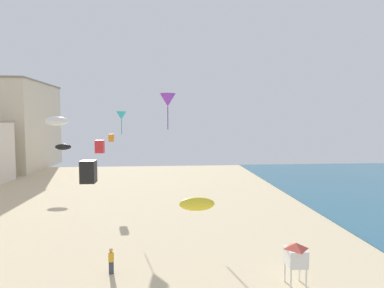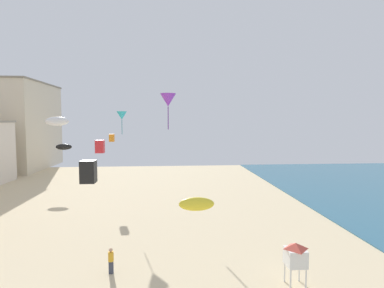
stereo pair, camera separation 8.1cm
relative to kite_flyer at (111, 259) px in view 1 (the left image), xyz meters
name	(u,v)px [view 1 (the left image)]	position (x,y,z in m)	size (l,w,h in m)	color
boardwalk_hotel_far	(7,126)	(-28.70, 45.83, 7.76)	(15.45, 18.77, 17.35)	beige
kite_flyer	(111,259)	(0.00, 0.00, 0.00)	(0.34, 0.34, 1.64)	#383D4C
lifeguard_stand	(296,255)	(10.96, -2.27, 0.92)	(1.10, 1.10, 2.55)	white
kite_orange_box	(111,138)	(-3.56, 20.77, 6.55)	(0.62, 0.62, 0.97)	orange
kite_cyan_delta	(121,116)	(-1.69, 17.00, 9.31)	(1.16, 1.16, 2.65)	#2DB7CC
kite_purple_delta	(168,100)	(3.63, 15.48, 11.00)	(1.75, 1.75, 3.98)	purple
kite_black_box	(88,172)	(-1.82, 2.21, 5.22)	(0.98, 0.98, 1.53)	black
kite_black_parafoil	(63,147)	(-11.06, 25.41, 5.06)	(2.22, 0.62, 0.86)	black
kite_white_parafoil	(57,121)	(-7.07, 11.63, 8.65)	(2.24, 0.62, 0.87)	white
kite_red_box	(100,147)	(-2.14, 7.39, 6.52)	(0.69, 0.69, 1.08)	red
kite_yellow_parafoil	(197,204)	(5.16, -2.63, 4.14)	(1.95, 0.54, 0.76)	yellow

